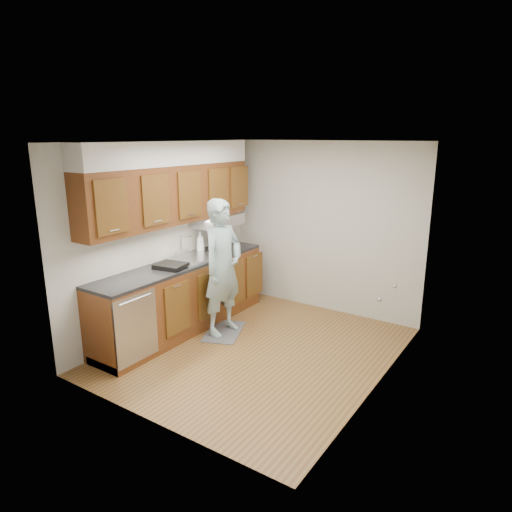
{
  "coord_description": "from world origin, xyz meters",
  "views": [
    {
      "loc": [
        2.84,
        -4.29,
        2.58
      ],
      "look_at": [
        -0.19,
        0.25,
        1.12
      ],
      "focal_mm": 32.0,
      "sensor_mm": 36.0,
      "label": 1
    }
  ],
  "objects_px": {
    "soap_bottle_c": "(222,242)",
    "soda_can": "(217,251)",
    "soap_bottle_a": "(200,242)",
    "steel_can": "(223,251)",
    "person": "(223,259)",
    "soap_bottle_b": "(226,246)",
    "dish_rack": "(171,266)"
  },
  "relations": [
    {
      "from": "person",
      "to": "soda_can",
      "type": "bearing_deg",
      "value": 49.64
    },
    {
      "from": "person",
      "to": "soap_bottle_a",
      "type": "bearing_deg",
      "value": 64.75
    },
    {
      "from": "steel_can",
      "to": "person",
      "type": "bearing_deg",
      "value": -52.77
    },
    {
      "from": "soap_bottle_a",
      "to": "soap_bottle_c",
      "type": "relative_size",
      "value": 1.8
    },
    {
      "from": "soap_bottle_b",
      "to": "dish_rack",
      "type": "xyz_separation_m",
      "value": [
        -0.13,
        -1.0,
        -0.07
      ]
    },
    {
      "from": "person",
      "to": "steel_can",
      "type": "distance_m",
      "value": 0.52
    },
    {
      "from": "soap_bottle_a",
      "to": "dish_rack",
      "type": "bearing_deg",
      "value": -75.34
    },
    {
      "from": "soap_bottle_b",
      "to": "soap_bottle_c",
      "type": "height_order",
      "value": "soap_bottle_b"
    },
    {
      "from": "dish_rack",
      "to": "soda_can",
      "type": "bearing_deg",
      "value": 75.5
    },
    {
      "from": "soap_bottle_a",
      "to": "person",
      "type": "bearing_deg",
      "value": -28.2
    },
    {
      "from": "soap_bottle_c",
      "to": "soap_bottle_b",
      "type": "bearing_deg",
      "value": -40.89
    },
    {
      "from": "soap_bottle_b",
      "to": "soap_bottle_a",
      "type": "bearing_deg",
      "value": -155.54
    },
    {
      "from": "soap_bottle_c",
      "to": "steel_can",
      "type": "height_order",
      "value": "soap_bottle_c"
    },
    {
      "from": "soda_can",
      "to": "person",
      "type": "bearing_deg",
      "value": -43.31
    },
    {
      "from": "person",
      "to": "soap_bottle_c",
      "type": "height_order",
      "value": "person"
    },
    {
      "from": "person",
      "to": "soap_bottle_c",
      "type": "relative_size",
      "value": 11.93
    },
    {
      "from": "soap_bottle_c",
      "to": "soap_bottle_a",
      "type": "bearing_deg",
      "value": -106.11
    },
    {
      "from": "soda_can",
      "to": "dish_rack",
      "type": "xyz_separation_m",
      "value": [
        -0.07,
        -0.84,
        -0.03
      ]
    },
    {
      "from": "person",
      "to": "soap_bottle_c",
      "type": "bearing_deg",
      "value": 41.36
    },
    {
      "from": "soap_bottle_a",
      "to": "soda_can",
      "type": "xyz_separation_m",
      "value": [
        0.29,
        0.0,
        -0.09
      ]
    },
    {
      "from": "soap_bottle_c",
      "to": "steel_can",
      "type": "xyz_separation_m",
      "value": [
        0.27,
        -0.32,
        -0.03
      ]
    },
    {
      "from": "soap_bottle_b",
      "to": "steel_can",
      "type": "bearing_deg",
      "value": -76.98
    },
    {
      "from": "steel_can",
      "to": "soap_bottle_c",
      "type": "bearing_deg",
      "value": 129.91
    },
    {
      "from": "dish_rack",
      "to": "steel_can",
      "type": "bearing_deg",
      "value": 70.77
    },
    {
      "from": "soap_bottle_c",
      "to": "steel_can",
      "type": "bearing_deg",
      "value": -50.09
    },
    {
      "from": "soap_bottle_b",
      "to": "soda_can",
      "type": "xyz_separation_m",
      "value": [
        -0.05,
        -0.15,
        -0.04
      ]
    },
    {
      "from": "steel_can",
      "to": "dish_rack",
      "type": "distance_m",
      "value": 0.9
    },
    {
      "from": "soda_can",
      "to": "dish_rack",
      "type": "relative_size",
      "value": 0.32
    },
    {
      "from": "soap_bottle_c",
      "to": "soda_can",
      "type": "relative_size",
      "value": 1.42
    },
    {
      "from": "person",
      "to": "soda_can",
      "type": "xyz_separation_m",
      "value": [
        -0.39,
        0.37,
        -0.03
      ]
    },
    {
      "from": "soap_bottle_a",
      "to": "soda_can",
      "type": "bearing_deg",
      "value": 0.72
    },
    {
      "from": "soap_bottle_b",
      "to": "soda_can",
      "type": "relative_size",
      "value": 1.64
    }
  ]
}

